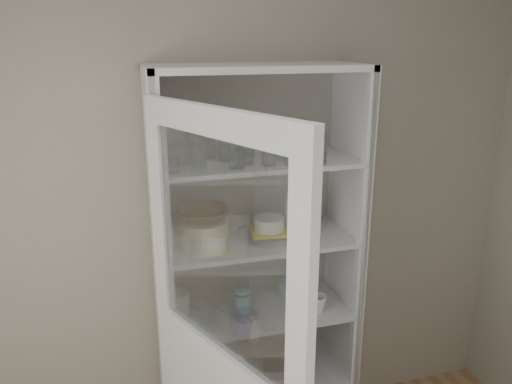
{
  "coord_description": "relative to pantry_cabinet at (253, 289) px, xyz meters",
  "views": [
    {
      "loc": [
        -0.45,
        -0.94,
        2.21
      ],
      "look_at": [
        0.2,
        1.27,
        1.5
      ],
      "focal_mm": 35.0,
      "sensor_mm": 36.0,
      "label": 1
    }
  ],
  "objects": [
    {
      "name": "grey_bowl_stack",
      "position": [
        0.22,
        -0.06,
        0.42
      ],
      "size": [
        0.14,
        0.14,
        0.2
      ],
      "primitive_type": "cylinder",
      "color": "silver",
      "rests_on": "shelf_plates"
    },
    {
      "name": "tin_box",
      "position": [
        0.13,
        -0.1,
        -0.45
      ],
      "size": [
        0.21,
        0.18,
        0.06
      ],
      "primitive_type": "cube",
      "rotation": [
        0.0,
        0.0,
        -0.27
      ],
      "color": "gray",
      "rests_on": "shelf_bot"
    },
    {
      "name": "tumbler_11",
      "position": [
        0.23,
        -0.06,
        0.79
      ],
      "size": [
        0.07,
        0.07,
        0.13
      ],
      "primitive_type": "cylinder",
      "rotation": [
        0.0,
        0.0,
        0.11
      ],
      "color": "silver",
      "rests_on": "shelf_glass"
    },
    {
      "name": "plate_stack_front",
      "position": [
        -0.27,
        -0.13,
        0.36
      ],
      "size": [
        0.22,
        0.22,
        0.07
      ],
      "primitive_type": "cylinder",
      "color": "white",
      "rests_on": "shelf_plates"
    },
    {
      "name": "tumbler_0",
      "position": [
        -0.41,
        -0.21,
        0.78
      ],
      "size": [
        0.08,
        0.08,
        0.13
      ],
      "primitive_type": "cylinder",
      "rotation": [
        0.0,
        0.0,
        0.36
      ],
      "color": "silver",
      "rests_on": "shelf_glass"
    },
    {
      "name": "measuring_cups",
      "position": [
        -0.08,
        -0.14,
        -0.06
      ],
      "size": [
        0.1,
        0.1,
        0.04
      ],
      "primitive_type": "cylinder",
      "color": "#A8AABC",
      "rests_on": "shelf_mugs"
    },
    {
      "name": "goblet_0",
      "position": [
        -0.21,
        0.02,
        0.8
      ],
      "size": [
        0.07,
        0.07,
        0.16
      ],
      "primitive_type": null,
      "color": "silver",
      "rests_on": "shelf_glass"
    },
    {
      "name": "tumbler_5",
      "position": [
        0.12,
        -0.22,
        0.79
      ],
      "size": [
        0.09,
        0.09,
        0.13
      ],
      "primitive_type": "cylinder",
      "rotation": [
        0.0,
        0.0,
        0.39
      ],
      "color": "silver",
      "rests_on": "shelf_glass"
    },
    {
      "name": "pantry_cabinet",
      "position": [
        0.0,
        0.0,
        0.0
      ],
      "size": [
        1.0,
        0.45,
        2.1
      ],
      "color": "silver",
      "rests_on": "floor"
    },
    {
      "name": "terracotta_bowl",
      "position": [
        -0.27,
        -0.13,
        0.49
      ],
      "size": [
        0.26,
        0.26,
        0.06
      ],
      "primitive_type": "imported",
      "rotation": [
        0.0,
        0.0,
        -0.09
      ],
      "color": "brown",
      "rests_on": "cream_bowl"
    },
    {
      "name": "mug_teal",
      "position": [
        0.19,
        -0.01,
        -0.03
      ],
      "size": [
        0.14,
        0.14,
        0.1
      ],
      "primitive_type": "imported",
      "rotation": [
        0.0,
        0.0,
        0.4
      ],
      "color": "teal",
      "rests_on": "shelf_mugs"
    },
    {
      "name": "mug_blue",
      "position": [
        0.23,
        -0.13,
        -0.03
      ],
      "size": [
        0.17,
        0.17,
        0.11
      ],
      "primitive_type": "imported",
      "rotation": [
        0.0,
        0.0,
        0.27
      ],
      "color": "#231C9E",
      "rests_on": "shelf_mugs"
    },
    {
      "name": "yellow_trivet",
      "position": [
        0.07,
        -0.06,
        0.35
      ],
      "size": [
        0.2,
        0.2,
        0.01
      ],
      "primitive_type": "cube",
      "rotation": [
        0.0,
        0.0,
        -0.11
      ],
      "color": "yellow",
      "rests_on": "glass_platter"
    },
    {
      "name": "white_ramekin",
      "position": [
        0.07,
        -0.06,
        0.39
      ],
      "size": [
        0.15,
        0.15,
        0.07
      ],
      "primitive_type": "cylinder",
      "rotation": [
        0.0,
        0.0,
        -0.02
      ],
      "color": "white",
      "rests_on": "yellow_trivet"
    },
    {
      "name": "tumbler_1",
      "position": [
        -0.3,
        -0.21,
        0.79
      ],
      "size": [
        0.07,
        0.07,
        0.13
      ],
      "primitive_type": "cylinder",
      "rotation": [
        0.0,
        0.0,
        -0.02
      ],
      "color": "silver",
      "rests_on": "shelf_glass"
    },
    {
      "name": "cream_dish",
      "position": [
        -0.16,
        -0.06,
        -0.44
      ],
      "size": [
        0.29,
        0.29,
        0.08
      ],
      "primitive_type": "imported",
      "rotation": [
        0.0,
        0.0,
        0.21
      ],
      "color": "beige",
      "rests_on": "shelf_bot"
    },
    {
      "name": "cream_bowl",
      "position": [
        -0.27,
        -0.13,
        0.43
      ],
      "size": [
        0.29,
        0.29,
        0.07
      ],
      "primitive_type": "cylinder",
      "rotation": [
        0.0,
        0.0,
        -0.28
      ],
      "color": "beige",
      "rests_on": "plate_stack_front"
    },
    {
      "name": "wall_back",
      "position": [
        -0.2,
        0.16,
        0.36
      ],
      "size": [
        3.6,
        0.02,
        2.6
      ],
      "primitive_type": "cube",
      "color": "#A19C8F",
      "rests_on": "ground"
    },
    {
      "name": "tumbler_6",
      "position": [
        0.27,
        -0.18,
        0.79
      ],
      "size": [
        0.1,
        0.1,
        0.15
      ],
      "primitive_type": "cylinder",
      "rotation": [
        0.0,
        0.0,
        0.4
      ],
      "color": "silver",
      "rests_on": "shelf_glass"
    },
    {
      "name": "glass_platter",
      "position": [
        0.07,
        -0.06,
        0.33
      ],
      "size": [
        0.39,
        0.39,
        0.02
      ],
      "primitive_type": "cylinder",
      "rotation": [
        0.0,
        0.0,
        0.2
      ],
      "color": "silver",
      "rests_on": "shelf_plates"
    },
    {
      "name": "goblet_2",
      "position": [
        0.27,
        0.03,
        0.81
      ],
      "size": [
        0.08,
        0.08,
        0.19
      ],
      "primitive_type": null,
      "color": "silver",
      "rests_on": "shelf_glass"
    },
    {
      "name": "white_canister",
      "position": [
        -0.4,
        -0.03,
        -0.01
      ],
      "size": [
        0.14,
        0.14,
        0.14
      ],
      "primitive_type": "cylinder",
      "rotation": [
        0.0,
        0.0,
        -0.25
      ],
      "color": "white",
      "rests_on": "shelf_mugs"
    },
    {
      "name": "teal_jar",
      "position": [
        -0.07,
        -0.06,
        -0.02
      ],
      "size": [
        0.09,
        0.09,
        0.11
      ],
      "color": "teal",
      "rests_on": "shelf_mugs"
    },
    {
      "name": "tumbler_12",
      "position": [
        -0.07,
        -0.13,
        0.8
      ],
      "size": [
        0.08,
        0.08,
        0.15
      ],
      "primitive_type": "cylinder",
      "color": "silver",
      "rests_on": "shelf_glass"
    },
    {
      "name": "tumbler_7",
      "position": [
        -0.29,
        -0.05,
        0.79
      ],
      "size": [
        0.07,
        0.07,
        0.14
      ],
      "primitive_type": "cylinder",
      "rotation": [
        0.0,
        0.0,
        -0.03
      ],
      "color": "silver",
      "rests_on": "shelf_glass"
    },
    {
      "name": "tumbler_2",
      "position": [
        -0.13,
        -0.2,
        0.79
      ],
      "size": [
        0.08,
        0.08,
        0.15
      ],
      "primitive_type": "cylinder",
      "rotation": [
        0.0,
        0.0,
        0.05
      ],
      "color": "silver",
      "rests_on": "shelf_glass"
    },
    {
      "name": "tumbler_10",
      "position": [
        0.12,
        -0.09,
        0.8
      ],
      "size": [
        0.09,
        0.09,
        0.15
      ],
      "primitive_type": "cylinder",
      "rotation": [
        0.0,
        0.0,
        -0.19
      ],
      "color": "silver",
      "rests_on": "shelf_glass"
    },
    {
      "name": "tumbler_9",
      "position": [
        -0.14,
        -0.05,
        0.8
      ],
      "size": [
        0.08,
        0.08,
        0.15
      ],
      "primitive_type": "cylinder",
      "rotation": [
        0.0,
        0.0,
        0.08
      ],
      "color": "silver",
      "rests_on": "shelf_glass"
    },
    {
      "name": "mug_white",
      "position": [
        0.3,
        -0.18,
        -0.03
      ],
      "size": [
        0.12,
        0.12,
        0.09
      ],
      "primitive_type": "imported",
      "rotation": [
        0.0,
        0.0,
        0.28
      ],
      "color": "white",
      "rests_on": "shelf_mugs"
    },
    {
      "name": "goblet_1",
      "position": [
        -0.03,
        0.02,
        0.81
      ],
      "size": [
        0.08,
        0.08,
        0.19
      ],
      "primitive_type": null,
      "color": "silver",
      "rests_on": "shelf_glass"
    },
    {
      "name": "tumbler_3",
      "position": [
        0.02,
        -0.19,
        0.79
      ],
      "size": [
        0.08,
        0.08,
        0.13
      ],
      "primitive_type": "cylinder",
      "rotation": [
        0.0,
        0.0,
        0.16
      ],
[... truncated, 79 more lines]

